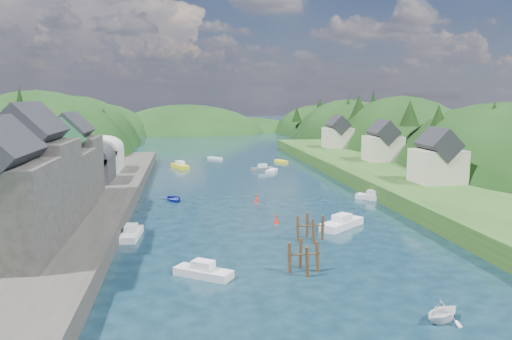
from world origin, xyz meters
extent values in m
plane|color=black|center=(0.00, 50.00, 0.00)|extent=(600.00, 600.00, 0.00)
ellipsoid|color=black|center=(-45.00, 75.00, -9.10)|extent=(44.00, 75.56, 52.00)
ellipsoid|color=black|center=(-45.00, 118.00, -8.43)|extent=(44.00, 75.56, 48.19)
ellipsoid|color=black|center=(-45.00, 160.00, -6.82)|extent=(44.00, 75.56, 39.00)
ellipsoid|color=black|center=(45.00, 32.00, -7.78)|extent=(36.00, 75.56, 44.49)
ellipsoid|color=black|center=(45.00, 75.00, -8.40)|extent=(36.00, 75.56, 48.00)
ellipsoid|color=black|center=(45.00, 118.00, -7.78)|extent=(36.00, 75.56, 44.49)
ellipsoid|color=black|center=(45.00, 160.00, -6.30)|extent=(36.00, 75.56, 36.00)
ellipsoid|color=black|center=(-10.00, 170.00, -10.00)|extent=(80.00, 60.00, 44.00)
ellipsoid|color=black|center=(18.00, 180.00, -12.00)|extent=(70.00, 56.00, 36.00)
cone|color=black|center=(-36.96, 36.86, 12.79)|extent=(3.35, 3.35, 8.58)
cone|color=black|center=(-40.92, 49.35, 12.69)|extent=(4.18, 4.18, 6.89)
cone|color=black|center=(-39.71, 66.47, 12.73)|extent=(4.73, 4.73, 5.92)
cone|color=black|center=(-42.72, 72.88, 13.14)|extent=(4.34, 4.34, 7.09)
cone|color=black|center=(-40.13, 80.99, 8.77)|extent=(5.28, 5.28, 5.86)
cone|color=black|center=(-43.18, 92.87, 12.27)|extent=(4.77, 4.77, 6.46)
cone|color=black|center=(-33.95, 101.86, 8.98)|extent=(4.07, 4.07, 5.98)
cone|color=black|center=(-38.93, 118.02, 9.66)|extent=(4.56, 4.56, 7.90)
cone|color=black|center=(-43.47, 124.83, 7.89)|extent=(4.75, 4.75, 5.10)
cone|color=black|center=(-37.63, 138.14, 8.75)|extent=(4.27, 4.27, 6.79)
cone|color=black|center=(40.25, 28.76, 11.15)|extent=(5.03, 5.03, 6.67)
cone|color=black|center=(35.76, 38.71, 10.29)|extent=(5.29, 5.29, 7.33)
cone|color=black|center=(33.98, 46.97, 12.07)|extent=(4.07, 4.07, 5.16)
cone|color=black|center=(40.11, 59.58, 8.46)|extent=(3.40, 3.40, 6.37)
cone|color=black|center=(42.04, 74.23, 10.99)|extent=(4.94, 4.94, 7.93)
cone|color=black|center=(36.00, 82.31, 12.48)|extent=(5.25, 5.25, 6.86)
cone|color=black|center=(42.38, 88.42, 12.90)|extent=(3.36, 3.36, 8.88)
cone|color=black|center=(41.21, 106.86, 11.05)|extent=(4.57, 4.57, 7.78)
cone|color=black|center=(40.69, 116.54, 8.78)|extent=(3.59, 3.59, 5.69)
cone|color=black|center=(38.46, 130.71, 11.77)|extent=(4.14, 4.14, 6.36)
cone|color=black|center=(32.34, 141.49, 8.54)|extent=(3.83, 3.83, 5.78)
cube|color=#2D2B28|center=(-24.00, 20.00, 1.00)|extent=(12.00, 110.00, 2.00)
cube|color=#234719|center=(-31.00, 20.00, 1.25)|extent=(12.00, 110.00, 2.50)
cube|color=#2D2B28|center=(-26.00, -6.00, 6.00)|extent=(8.00, 9.00, 8.00)
cube|color=#2D2B28|center=(-26.00, 3.00, 6.50)|extent=(8.00, 9.00, 9.00)
cube|color=black|center=(-26.00, 3.00, 11.96)|extent=(5.88, 9.36, 5.88)
cube|color=#2D2B28|center=(-26.00, 12.00, 5.50)|extent=(8.00, 9.00, 7.00)
cube|color=#1E592D|center=(-26.00, 12.00, 9.96)|extent=(5.88, 9.36, 5.88)
cube|color=#2D2B28|center=(-26.00, 21.00, 6.00)|extent=(7.00, 8.00, 8.00)
cube|color=black|center=(-26.00, 21.00, 10.84)|extent=(5.15, 8.32, 5.15)
cube|color=#2D2D30|center=(-26.00, 33.00, 4.00)|extent=(7.00, 9.00, 4.00)
cylinder|color=#2D2D30|center=(-26.00, 33.00, 6.00)|extent=(7.00, 9.00, 7.00)
cube|color=#B2B2A8|center=(-26.00, 45.00, 4.00)|extent=(7.00, 9.00, 4.00)
cylinder|color=#B2B2A8|center=(-26.00, 45.00, 6.00)|extent=(7.00, 9.00, 7.00)
cube|color=#234719|center=(25.00, 40.00, 1.20)|extent=(16.00, 120.00, 2.40)
cube|color=beige|center=(27.00, 22.00, 4.90)|extent=(7.00, 6.00, 5.00)
cube|color=black|center=(27.00, 22.00, 8.24)|extent=(5.15, 6.24, 5.15)
cube|color=beige|center=(29.00, 48.00, 4.90)|extent=(7.00, 6.00, 5.00)
cube|color=black|center=(29.00, 48.00, 8.24)|extent=(5.15, 6.24, 5.15)
cube|color=beige|center=(28.00, 75.00, 4.90)|extent=(7.00, 6.00, 5.00)
cube|color=black|center=(28.00, 75.00, 8.24)|extent=(5.15, 6.24, 5.15)
cylinder|color=#382314|center=(0.46, -6.95, 1.04)|extent=(0.32, 0.32, 3.29)
cylinder|color=#382314|center=(-0.79, -5.71, 1.04)|extent=(0.32, 0.32, 3.29)
cylinder|color=#382314|center=(-2.04, -6.95, 1.04)|extent=(0.32, 0.32, 3.29)
cylinder|color=#382314|center=(-0.79, -8.20, 1.04)|extent=(0.32, 0.32, 3.29)
cylinder|color=#382314|center=(-0.79, -6.95, 1.61)|extent=(2.99, 0.16, 0.16)
cylinder|color=#382314|center=(3.61, 2.58, 1.04)|extent=(0.32, 0.32, 3.28)
cylinder|color=#382314|center=(2.25, 3.93, 1.04)|extent=(0.32, 0.32, 3.28)
cylinder|color=#382314|center=(0.89, 2.58, 1.04)|extent=(0.32, 0.32, 3.28)
cylinder|color=#382314|center=(2.25, 1.22, 1.04)|extent=(0.32, 0.32, 3.28)
cylinder|color=#382314|center=(2.25, 2.58, 1.61)|extent=(3.25, 0.16, 0.16)
cone|color=red|center=(-0.05, 10.21, 0.45)|extent=(0.70, 0.70, 0.90)
sphere|color=red|center=(-0.05, 10.21, 0.95)|extent=(0.30, 0.30, 0.30)
cone|color=red|center=(-0.63, 23.19, 0.45)|extent=(0.70, 0.70, 0.90)
sphere|color=red|center=(-0.63, 23.19, 0.95)|extent=(0.30, 0.30, 0.30)
cube|color=silver|center=(-3.60, 74.12, 0.26)|extent=(3.70, 3.95, 0.57)
cube|color=yellow|center=(11.40, 65.67, 0.26)|extent=(2.74, 4.37, 0.58)
cube|color=silver|center=(6.57, 51.13, 0.28)|extent=(3.18, 4.65, 0.62)
cube|color=silver|center=(7.25, 7.11, 0.41)|extent=(6.33, 5.85, 0.91)
cube|color=silver|center=(7.25, 7.11, 1.26)|extent=(2.70, 2.62, 0.70)
cube|color=silver|center=(17.00, 21.97, 0.33)|extent=(4.99, 4.82, 0.73)
cube|color=silver|center=(17.00, 21.97, 1.08)|extent=(2.16, 2.13, 0.70)
imported|color=white|center=(6.38, -17.90, 0.70)|extent=(4.16, 3.98, 1.71)
cube|color=silver|center=(-17.00, 6.38, 0.34)|extent=(2.24, 5.53, 0.76)
cube|color=silver|center=(-17.00, 6.38, 1.11)|extent=(1.40, 1.99, 0.70)
cube|color=gold|center=(-12.03, 59.95, 0.39)|extent=(4.12, 6.46, 0.86)
cube|color=silver|center=(-12.03, 59.95, 1.21)|extent=(2.10, 2.52, 0.70)
cube|color=#53595F|center=(5.12, 53.86, 0.30)|extent=(5.08, 3.10, 0.68)
cube|color=silver|center=(5.12, 53.86, 1.03)|extent=(1.96, 1.61, 0.70)
imported|color=#1C2D9C|center=(-12.77, 25.74, 0.27)|extent=(3.82, 4.65, 0.84)
cube|color=silver|center=(-9.63, -6.86, 0.33)|extent=(5.26, 4.28, 0.72)
cube|color=silver|center=(-9.63, -6.86, 1.07)|extent=(2.17, 2.00, 0.70)
camera|label=1|loc=(-11.02, -48.26, 15.38)|focal=35.00mm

